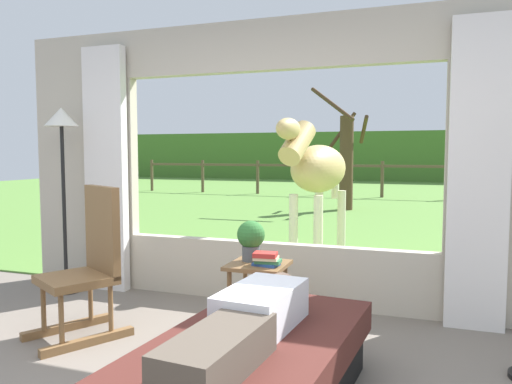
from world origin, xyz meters
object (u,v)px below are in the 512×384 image
book_stack (266,259)px  side_table (258,275)px  potted_plant (251,238)px  recliner_sofa (252,374)px  pasture_tree (346,158)px  rocking_chair (89,263)px  floor_lamp_left (62,144)px  horse (317,170)px  reclining_person (249,320)px

book_stack → side_table: bearing=146.0°
potted_plant → book_stack: potted_plant is taller
recliner_sofa → pasture_tree: bearing=101.1°
rocking_chair → floor_lamp_left: bearing=166.8°
floor_lamp_left → horse: size_ratio=0.99×
side_table → floor_lamp_left: 2.39m
book_stack → reclining_person: bearing=-75.9°
recliner_sofa → horse: size_ratio=0.97×
floor_lamp_left → pasture_tree: bearing=79.2°
book_stack → horse: (-0.19, 2.58, 0.58)m
potted_plant → recliner_sofa: bearing=-69.7°
side_table → horse: 2.63m
rocking_chair → potted_plant: 1.23m
reclining_person → potted_plant: (-0.46, 1.30, 0.18)m
horse → recliner_sofa: bearing=106.8°
recliner_sofa → floor_lamp_left: (-2.52, 1.55, 1.24)m
horse → pasture_tree: bearing=-75.2°
reclining_person → floor_lamp_left: 3.12m
floor_lamp_left → pasture_tree: size_ratio=0.62×
reclining_person → book_stack: bearing=108.9°
side_table → floor_lamp_left: size_ratio=0.29×
rocking_chair → side_table: 1.27m
potted_plant → horse: 2.50m
book_stack → pasture_tree: pasture_tree is taller
rocking_chair → pasture_tree: size_ratio=0.39×
floor_lamp_left → recliner_sofa: bearing=-31.6°
side_table → pasture_tree: pasture_tree is taller
recliner_sofa → side_table: 1.27m
side_table → pasture_tree: size_ratio=0.18×
pasture_tree → recliner_sofa: bearing=-83.8°
floor_lamp_left → potted_plant: bearing=-8.1°
floor_lamp_left → pasture_tree: (1.49, 7.82, -0.21)m
recliner_sofa → book_stack: 1.22m
floor_lamp_left → rocking_chair: bearing=-42.1°
rocking_chair → floor_lamp_left: 1.60m
recliner_sofa → reclining_person: (-0.00, -0.05, 0.30)m
reclining_person → recliner_sofa: bearing=94.8°
book_stack → floor_lamp_left: floor_lamp_left is taller
rocking_chair → reclining_person: bearing=4.1°
floor_lamp_left → horse: floor_lamp_left is taller
book_stack → pasture_tree: bearing=95.0°
recliner_sofa → potted_plant: bearing=115.1°
reclining_person → potted_plant: potted_plant is taller
pasture_tree → side_table: bearing=-85.5°
recliner_sofa → book_stack: (-0.30, 1.13, 0.35)m
side_table → potted_plant: (-0.08, 0.06, 0.28)m
reclining_person → book_stack: reclining_person is taller
book_stack → horse: size_ratio=0.12×
recliner_sofa → rocking_chair: 1.71m
reclining_person → side_table: (-0.38, 1.24, -0.10)m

